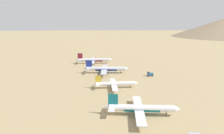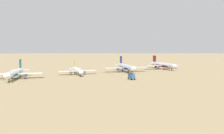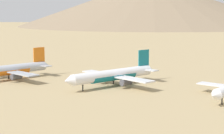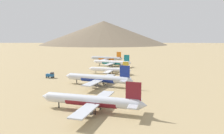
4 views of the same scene
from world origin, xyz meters
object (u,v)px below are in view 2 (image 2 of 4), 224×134
parked_jet_1 (15,73)px  parked_jet_4 (163,65)px  parked_jet_2 (78,70)px  service_truck (131,76)px  parked_jet_3 (126,67)px

parked_jet_1 → parked_jet_4: bearing=100.1°
parked_jet_2 → service_truck: bearing=35.6°
parked_jet_2 → parked_jet_4: bearing=99.5°
parked_jet_3 → service_truck: parked_jet_3 is taller
parked_jet_1 → parked_jet_3: 80.89m
parked_jet_1 → parked_jet_3: size_ratio=0.92×
service_truck → parked_jet_2: bearing=-144.4°
parked_jet_1 → parked_jet_4: 123.72m
parked_jet_4 → parked_jet_3: bearing=-76.0°
parked_jet_1 → parked_jet_2: (-8.03, 40.35, -0.56)m
parked_jet_2 → parked_jet_3: parked_jet_3 is taller
parked_jet_1 → service_truck: bearing=67.4°
parked_jet_2 → parked_jet_3: 39.89m
parked_jet_3 → parked_jet_4: bearing=104.0°
parked_jet_3 → parked_jet_4: size_ratio=1.01×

